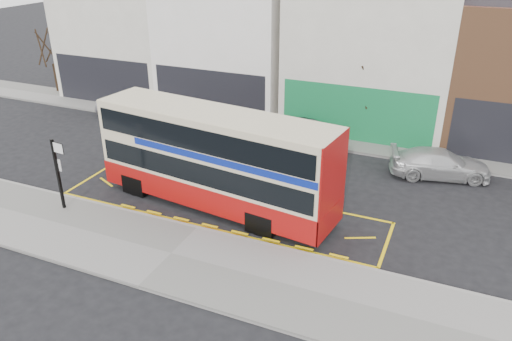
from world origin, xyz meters
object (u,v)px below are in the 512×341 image
at_px(car_white, 440,164).
at_px(street_tree_left, 49,38).
at_px(street_tree_right, 369,73).
at_px(bus_stop_post, 58,168).
at_px(double_decker_bus, 216,159).
at_px(car_grey, 309,134).
at_px(car_silver, 128,107).

bearing_deg(car_white, street_tree_left, 67.50).
xyz_separation_m(car_white, street_tree_right, (-4.40, 3.50, 3.10)).
relative_size(bus_stop_post, street_tree_left, 0.53).
bearing_deg(double_decker_bus, street_tree_right, 75.77).
bearing_deg(bus_stop_post, car_grey, 63.34).
distance_m(car_silver, car_white, 18.79).
distance_m(car_grey, street_tree_left, 20.28).
xyz_separation_m(bus_stop_post, car_silver, (-4.69, 10.81, -1.28)).
bearing_deg(street_tree_right, car_white, -38.52).
relative_size(double_decker_bus, car_grey, 2.69).
height_order(bus_stop_post, street_tree_right, street_tree_right).
relative_size(car_white, street_tree_right, 0.84).
xyz_separation_m(bus_stop_post, car_white, (14.06, 9.64, -1.32)).
relative_size(bus_stop_post, car_silver, 0.74).
height_order(car_grey, car_white, car_white).
xyz_separation_m(bus_stop_post, street_tree_right, (9.66, 13.15, 1.78)).
bearing_deg(street_tree_left, car_white, -7.68).
bearing_deg(car_white, bus_stop_post, 109.62).
xyz_separation_m(car_grey, street_tree_right, (2.53, 2.21, 3.12)).
height_order(street_tree_left, street_tree_right, street_tree_left).
bearing_deg(car_grey, bus_stop_post, 156.79).
distance_m(car_silver, car_grey, 11.82).
bearing_deg(car_silver, street_tree_right, -83.85).
height_order(car_grey, street_tree_left, street_tree_left).
xyz_separation_m(double_decker_bus, car_white, (8.43, 6.69, -1.53)).
height_order(double_decker_bus, car_grey, double_decker_bus).
height_order(bus_stop_post, car_grey, bus_stop_post).
distance_m(car_silver, street_tree_right, 14.86).
relative_size(car_silver, street_tree_left, 0.72).
bearing_deg(car_grey, double_decker_bus, 179.26).
distance_m(street_tree_left, street_tree_right, 22.41).
height_order(double_decker_bus, bus_stop_post, double_decker_bus).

